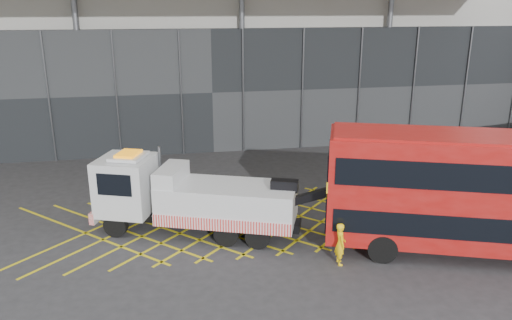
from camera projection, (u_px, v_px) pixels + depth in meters
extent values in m
plane|color=#2D2D30|center=(197.00, 224.00, 22.43)|extent=(120.00, 120.00, 0.00)
cube|color=yellow|center=(86.00, 233.00, 21.57)|extent=(7.16, 7.16, 0.01)
cube|color=yellow|center=(86.00, 233.00, 21.57)|extent=(7.16, 7.16, 0.01)
cube|color=yellow|center=(124.00, 230.00, 21.85)|extent=(7.16, 7.16, 0.01)
cube|color=yellow|center=(124.00, 230.00, 21.85)|extent=(7.16, 7.16, 0.01)
cube|color=yellow|center=(161.00, 227.00, 22.14)|extent=(7.16, 7.16, 0.01)
cube|color=yellow|center=(161.00, 227.00, 22.14)|extent=(7.16, 7.16, 0.01)
cube|color=yellow|center=(197.00, 224.00, 22.43)|extent=(7.16, 7.16, 0.01)
cube|color=yellow|center=(197.00, 224.00, 22.43)|extent=(7.16, 7.16, 0.01)
cube|color=yellow|center=(232.00, 221.00, 22.71)|extent=(7.16, 7.16, 0.01)
cube|color=yellow|center=(232.00, 221.00, 22.71)|extent=(7.16, 7.16, 0.01)
cube|color=yellow|center=(266.00, 219.00, 23.00)|extent=(7.16, 7.16, 0.01)
cube|color=yellow|center=(266.00, 219.00, 23.00)|extent=(7.16, 7.16, 0.01)
cube|color=yellow|center=(300.00, 216.00, 23.29)|extent=(7.16, 7.16, 0.01)
cube|color=yellow|center=(300.00, 216.00, 23.29)|extent=(7.16, 7.16, 0.01)
cube|color=yellow|center=(332.00, 214.00, 23.57)|extent=(7.16, 7.16, 0.01)
cube|color=yellow|center=(332.00, 214.00, 23.57)|extent=(7.16, 7.16, 0.01)
cube|color=yellow|center=(364.00, 211.00, 23.86)|extent=(7.16, 7.16, 0.01)
cube|color=yellow|center=(364.00, 211.00, 23.86)|extent=(7.16, 7.16, 0.01)
cube|color=yellow|center=(395.00, 209.00, 24.15)|extent=(7.16, 7.16, 0.01)
cube|color=yellow|center=(395.00, 209.00, 24.15)|extent=(7.16, 7.16, 0.01)
cube|color=yellow|center=(426.00, 206.00, 24.43)|extent=(7.16, 7.16, 0.01)
cube|color=yellow|center=(426.00, 206.00, 24.43)|extent=(7.16, 7.16, 0.01)
cube|color=yellow|center=(456.00, 204.00, 24.72)|extent=(7.16, 7.16, 0.01)
cube|color=yellow|center=(456.00, 204.00, 24.72)|extent=(7.16, 7.16, 0.01)
cube|color=gray|center=(200.00, 11.00, 37.90)|extent=(55.00, 14.00, 18.00)
cube|color=black|center=(212.00, 92.00, 32.56)|extent=(55.00, 0.80, 8.00)
cylinder|color=#595B60|center=(82.00, 80.00, 30.64)|extent=(0.36, 0.36, 10.00)
cylinder|color=#595B60|center=(242.00, 76.00, 32.43)|extent=(0.36, 0.36, 10.00)
cylinder|color=#595B60|center=(386.00, 72.00, 34.22)|extent=(0.36, 0.36, 10.00)
cube|color=black|center=(198.00, 219.00, 21.45)|extent=(8.57, 4.01, 0.32)
cube|color=silver|center=(127.00, 185.00, 21.58)|extent=(2.91, 2.96, 2.41)
cube|color=black|center=(102.00, 174.00, 21.64)|extent=(0.77, 1.92, 1.02)
cube|color=red|center=(104.00, 209.00, 22.13)|extent=(1.08, 2.34, 0.51)
cube|color=orange|center=(128.00, 154.00, 21.12)|extent=(1.18, 1.34, 0.11)
cube|color=silver|center=(227.00, 202.00, 20.97)|extent=(6.20, 4.22, 1.48)
cube|color=red|center=(221.00, 225.00, 20.02)|extent=(5.39, 2.10, 0.51)
cube|color=silver|center=(171.00, 174.00, 21.06)|extent=(1.66, 2.41, 0.65)
cube|color=black|center=(284.00, 185.00, 20.30)|extent=(1.21, 0.83, 0.46)
cube|color=black|center=(307.00, 197.00, 20.29)|extent=(2.01, 1.03, 1.00)
cylinder|color=black|center=(116.00, 225.00, 21.14)|extent=(1.07, 0.67, 1.02)
cylinder|color=black|center=(134.00, 208.00, 22.97)|extent=(1.07, 0.67, 1.02)
cylinder|color=black|center=(258.00, 236.00, 20.11)|extent=(1.07, 0.67, 1.02)
cylinder|color=black|center=(265.00, 217.00, 21.94)|extent=(1.07, 0.67, 1.02)
cylinder|color=#595B60|center=(160.00, 169.00, 22.09)|extent=(0.13, 0.13, 2.04)
cube|color=#9E0F0C|center=(487.00, 192.00, 18.94)|extent=(12.14, 6.73, 4.20)
cube|color=black|center=(483.00, 215.00, 19.23)|extent=(11.71, 6.62, 0.92)
cube|color=black|center=(490.00, 167.00, 18.65)|extent=(11.71, 6.62, 1.03)
cube|color=black|center=(327.00, 204.00, 20.16)|extent=(0.90, 2.30, 1.41)
cube|color=black|center=(329.00, 160.00, 19.59)|extent=(0.90, 2.30, 1.03)
cube|color=yellow|center=(328.00, 180.00, 19.85)|extent=(0.73, 1.83, 0.38)
cube|color=#9E0F0C|center=(495.00, 137.00, 18.30)|extent=(11.84, 6.44, 0.13)
cylinder|color=black|center=(383.00, 249.00, 19.00)|extent=(1.17, 0.70, 1.13)
cylinder|color=black|center=(378.00, 222.00, 21.32)|extent=(1.17, 0.70, 1.13)
imported|color=yellow|center=(340.00, 244.00, 18.80)|extent=(0.45, 0.64, 1.67)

